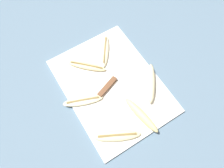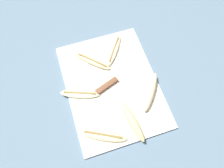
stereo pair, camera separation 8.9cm
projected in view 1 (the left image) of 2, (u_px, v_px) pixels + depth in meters
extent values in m
plane|color=slate|center=(112.00, 86.00, 0.91)|extent=(4.00, 4.00, 0.00)
cube|color=white|center=(112.00, 86.00, 0.90)|extent=(0.49, 0.37, 0.01)
cube|color=brown|center=(108.00, 88.00, 0.88)|extent=(0.05, 0.10, 0.02)
cube|color=#B7BABF|center=(127.00, 66.00, 0.93)|extent=(0.07, 0.15, 0.00)
ellipsoid|color=beige|center=(117.00, 136.00, 0.80)|extent=(0.12, 0.18, 0.02)
cube|color=olive|center=(117.00, 135.00, 0.79)|extent=(0.07, 0.13, 0.00)
ellipsoid|color=beige|center=(87.00, 66.00, 0.92)|extent=(0.14, 0.14, 0.02)
cube|color=olive|center=(86.00, 65.00, 0.91)|extent=(0.10, 0.10, 0.00)
ellipsoid|color=beige|center=(151.00, 83.00, 0.88)|extent=(0.16, 0.13, 0.04)
ellipsoid|color=#EDD689|center=(141.00, 115.00, 0.83)|extent=(0.18, 0.06, 0.04)
ellipsoid|color=beige|center=(83.00, 101.00, 0.86)|extent=(0.09, 0.16, 0.02)
cube|color=olive|center=(83.00, 100.00, 0.85)|extent=(0.05, 0.12, 0.00)
ellipsoid|color=beige|center=(105.00, 51.00, 0.95)|extent=(0.15, 0.12, 0.02)
cube|color=olive|center=(105.00, 50.00, 0.94)|extent=(0.11, 0.08, 0.00)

